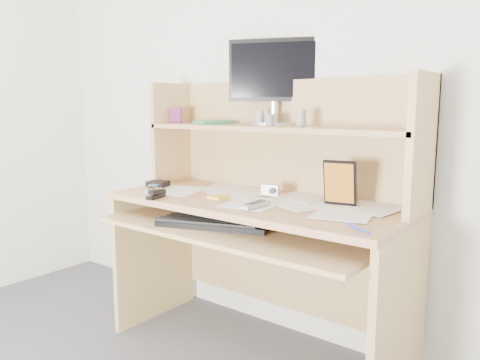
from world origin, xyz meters
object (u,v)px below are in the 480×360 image
Objects in this scene: tv_remote at (255,205)px; keyboard at (215,222)px; game_case at (340,183)px; monitor at (276,79)px; desk at (265,209)px.

keyboard is at bearing -166.46° from tv_remote.
game_case is 0.65m from monitor.
monitor is (-0.44, 0.16, 0.45)m from game_case.
desk is 3.06× the size of monitor.
desk is 0.64m from monitor.
desk is 0.41m from game_case.
monitor reaches higher than game_case.
keyboard is 0.57m from game_case.
desk is 8.82× the size of tv_remote.
desk is at bearing 117.30° from tv_remote.
keyboard is 2.72× the size of game_case.
desk is 0.26m from tv_remote.
monitor reaches higher than tv_remote.
game_case is (0.37, 0.02, 0.16)m from desk.
tv_remote reaches higher than keyboard.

